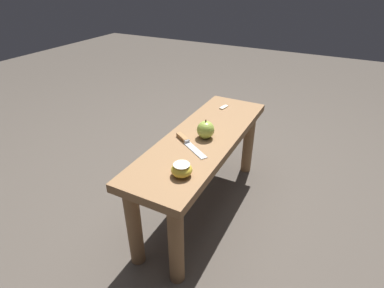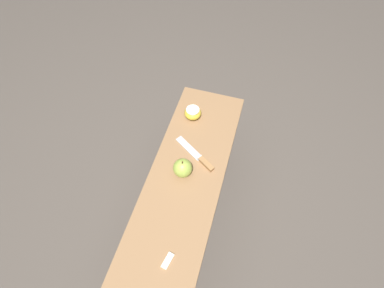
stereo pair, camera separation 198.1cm
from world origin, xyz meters
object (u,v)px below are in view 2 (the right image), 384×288
object	(u,v)px
knife	(200,158)
apple_whole	(183,168)
apple_cut	(193,113)
wooden_bench	(186,186)

from	to	relation	value
knife	apple_whole	size ratio (longest dim) A/B	2.26
apple_whole	apple_cut	size ratio (longest dim) A/B	1.13
knife	apple_whole	xyz separation A→B (m)	(0.09, -0.06, 0.04)
apple_cut	knife	bearing A→B (deg)	23.95
wooden_bench	apple_cut	bearing A→B (deg)	-168.88
apple_whole	apple_cut	distance (m)	0.33
knife	apple_cut	size ratio (longest dim) A/B	2.56
knife	apple_whole	distance (m)	0.11
wooden_bench	apple_cut	xyz separation A→B (m)	(-0.34, -0.07, 0.13)
knife	apple_cut	world-z (taller)	apple_cut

